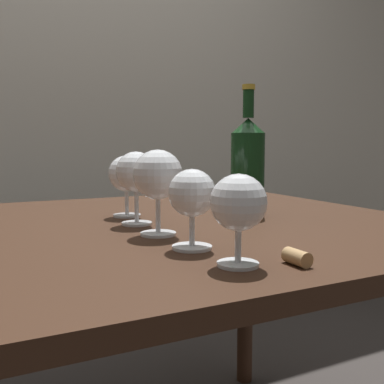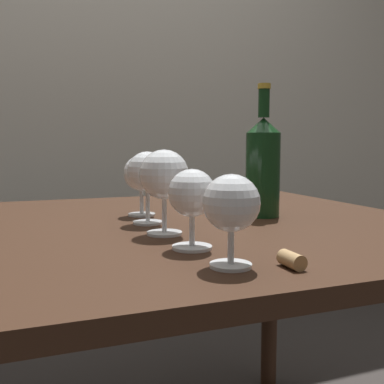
% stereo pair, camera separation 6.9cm
% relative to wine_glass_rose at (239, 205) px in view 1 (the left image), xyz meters
% --- Properties ---
extents(back_wall, '(5.00, 0.08, 2.60)m').
position_rel_wine_glass_rose_xyz_m(back_wall, '(-0.02, 1.62, 0.51)').
color(back_wall, beige).
rests_on(back_wall, ground_plane).
extents(dining_table, '(1.25, 0.98, 0.71)m').
position_rel_wine_glass_rose_xyz_m(dining_table, '(-0.02, 0.37, -0.17)').
color(dining_table, '#382114').
rests_on(dining_table, ground_plane).
extents(wine_glass_rose, '(0.08, 0.08, 0.13)m').
position_rel_wine_glass_rose_xyz_m(wine_glass_rose, '(0.00, 0.00, 0.00)').
color(wine_glass_rose, white).
rests_on(wine_glass_rose, dining_table).
extents(wine_glass_cabernet, '(0.08, 0.08, 0.13)m').
position_rel_wine_glass_rose_xyz_m(wine_glass_cabernet, '(-0.01, 0.12, 0.00)').
color(wine_glass_cabernet, white).
rests_on(wine_glass_cabernet, dining_table).
extents(wine_glass_amber, '(0.09, 0.09, 0.16)m').
position_rel_wine_glass_rose_xyz_m(wine_glass_amber, '(-0.02, 0.24, 0.02)').
color(wine_glass_amber, white).
rests_on(wine_glass_amber, dining_table).
extents(wine_glass_pinot, '(0.08, 0.08, 0.15)m').
position_rel_wine_glass_rose_xyz_m(wine_glass_pinot, '(-0.02, 0.36, 0.02)').
color(wine_glass_pinot, white).
rests_on(wine_glass_pinot, dining_table).
extents(wine_glass_chardonnay, '(0.08, 0.08, 0.14)m').
position_rel_wine_glass_rose_xyz_m(wine_glass_chardonnay, '(-0.01, 0.47, 0.01)').
color(wine_glass_chardonnay, white).
rests_on(wine_glass_chardonnay, dining_table).
extents(wine_bottle, '(0.08, 0.08, 0.31)m').
position_rel_wine_glass_rose_xyz_m(wine_bottle, '(0.26, 0.37, 0.03)').
color(wine_bottle, '#143819').
rests_on(wine_bottle, dining_table).
extents(cork, '(0.02, 0.04, 0.02)m').
position_rel_wine_glass_rose_xyz_m(cork, '(0.07, -0.03, -0.07)').
color(cork, tan).
rests_on(cork, dining_table).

